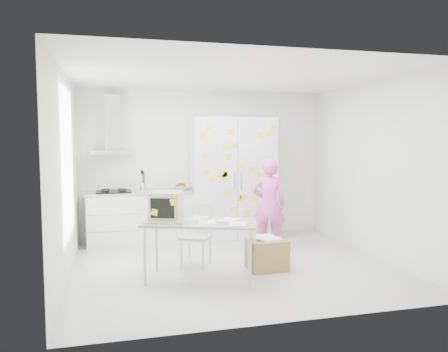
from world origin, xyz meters
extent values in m
cube|color=silver|center=(0.00, 0.00, -0.01)|extent=(4.50, 4.00, 0.02)
cube|color=white|center=(0.00, 2.00, 1.35)|extent=(4.50, 0.02, 2.70)
cube|color=white|center=(-2.25, 0.00, 1.35)|extent=(0.02, 4.00, 2.70)
cube|color=white|center=(2.25, 0.00, 1.35)|extent=(0.02, 4.00, 2.70)
cube|color=white|center=(0.00, 0.00, 2.70)|extent=(4.50, 4.00, 0.02)
cube|color=white|center=(-1.20, 1.70, 0.44)|extent=(1.80, 0.60, 0.88)
cube|color=gray|center=(-1.20, 1.40, 0.58)|extent=(1.76, 0.01, 0.01)
cube|color=gray|center=(-1.20, 1.40, 0.30)|extent=(1.76, 0.01, 0.01)
cube|color=#9E9E99|center=(-1.20, 1.70, 0.90)|extent=(1.84, 0.63, 0.04)
cube|color=black|center=(-1.65, 1.70, 0.93)|extent=(0.58, 0.50, 0.03)
cylinder|color=black|center=(-1.79, 1.58, 0.95)|extent=(0.14, 0.14, 0.02)
cylinder|color=black|center=(-1.51, 1.58, 0.95)|extent=(0.14, 0.14, 0.02)
cylinder|color=black|center=(-1.79, 1.82, 0.95)|extent=(0.14, 0.14, 0.02)
cylinder|color=black|center=(-1.51, 1.82, 0.95)|extent=(0.14, 0.14, 0.02)
cylinder|color=silver|center=(-1.15, 1.70, 0.99)|extent=(0.10, 0.10, 0.14)
cylinder|color=black|center=(-1.16, 1.71, 1.09)|extent=(0.01, 0.01, 0.30)
cylinder|color=black|center=(-1.13, 1.69, 1.09)|extent=(0.01, 0.01, 0.30)
cylinder|color=black|center=(-1.15, 1.72, 1.09)|extent=(0.01, 0.01, 0.30)
cube|color=black|center=(-1.16, 1.71, 1.25)|extent=(0.05, 0.01, 0.07)
imported|color=white|center=(-0.50, 1.70, 0.96)|extent=(0.31, 0.31, 0.08)
sphere|color=#B2140F|center=(-0.56, 1.72, 0.99)|extent=(0.08, 0.08, 0.08)
sphere|color=#B2140F|center=(-0.47, 1.65, 0.99)|extent=(0.08, 0.08, 0.08)
sphere|color=#B2140F|center=(-0.43, 1.74, 0.99)|extent=(0.08, 0.08, 0.08)
cylinder|color=yellow|center=(-0.52, 1.72, 1.03)|extent=(0.09, 0.17, 0.10)
cylinder|color=yellow|center=(-0.49, 1.72, 1.03)|extent=(0.04, 0.17, 0.10)
cylinder|color=yellow|center=(-0.47, 1.72, 1.03)|extent=(0.08, 0.17, 0.10)
cube|color=silver|center=(-1.65, 1.75, 1.60)|extent=(0.70, 0.48, 0.07)
cube|color=silver|center=(-1.65, 1.87, 2.10)|extent=(0.26, 0.24, 0.95)
cube|color=silver|center=(0.45, 1.68, 1.10)|extent=(1.50, 0.65, 2.20)
cube|color=slate|center=(0.45, 1.35, 1.10)|extent=(0.01, 0.01, 2.16)
cube|color=silver|center=(0.39, 1.34, 1.10)|extent=(0.02, 0.02, 0.30)
cube|color=silver|center=(0.51, 1.34, 1.10)|extent=(0.02, 0.02, 0.30)
cube|color=yellow|center=(0.86, 1.34, 1.90)|extent=(0.10, 0.00, 0.10)
cube|color=yellow|center=(1.01, 1.34, 1.93)|extent=(0.12, 0.00, 0.12)
cube|color=yellow|center=(1.12, 1.34, 1.05)|extent=(0.12, 0.00, 0.12)
cube|color=yellow|center=(0.22, 1.34, 1.21)|extent=(0.10, 0.00, 0.10)
cube|color=yellow|center=(0.46, 1.34, 1.35)|extent=(0.12, 0.00, 0.12)
cube|color=yellow|center=(0.83, 1.34, 0.86)|extent=(0.12, 0.00, 0.12)
cube|color=yellow|center=(0.25, 1.34, 0.87)|extent=(0.10, 0.00, 0.10)
cube|color=yellow|center=(0.32, 1.34, 1.95)|extent=(0.12, 0.00, 0.12)
cube|color=yellow|center=(0.54, 1.34, 0.81)|extent=(0.12, 0.00, 0.12)
cube|color=yellow|center=(0.86, 1.34, 1.19)|extent=(0.12, 0.00, 0.12)
cube|color=yellow|center=(0.74, 1.34, 0.94)|extent=(0.10, 0.00, 0.10)
cube|color=yellow|center=(0.24, 1.34, 1.69)|extent=(0.12, 0.00, 0.12)
cube|color=yellow|center=(-0.01, 1.34, 1.15)|extent=(0.10, 0.00, 0.10)
cube|color=yellow|center=(-0.10, 1.34, 1.26)|extent=(0.10, 0.00, 0.10)
cube|color=yellow|center=(-0.16, 1.34, 1.89)|extent=(0.11, 0.00, 0.11)
cube|color=yellow|center=(0.38, 1.34, 0.59)|extent=(0.10, 0.00, 0.10)
cube|color=yellow|center=(0.25, 1.34, 1.22)|extent=(0.11, 0.00, 0.11)
cube|color=yellow|center=(0.99, 1.34, 0.59)|extent=(0.11, 0.00, 0.11)
cube|color=yellow|center=(1.09, 1.34, 2.03)|extent=(0.10, 0.00, 0.10)
cube|color=yellow|center=(0.28, 1.34, 1.53)|extent=(0.10, 0.00, 0.10)
cube|color=yellow|center=(0.17, 1.34, 1.16)|extent=(0.11, 0.00, 0.11)
cube|color=yellow|center=(0.63, 1.34, 0.52)|extent=(0.10, 0.00, 0.10)
cube|color=yellow|center=(-0.07, 1.34, 2.03)|extent=(0.10, 0.00, 0.10)
cube|color=yellow|center=(-0.13, 1.34, 1.54)|extent=(0.12, 0.00, 0.12)
cube|color=yellow|center=(0.76, 1.34, 0.77)|extent=(0.11, 0.00, 0.11)
cube|color=yellow|center=(0.37, 1.34, 1.73)|extent=(0.11, 0.00, 0.11)
cube|color=yellow|center=(0.72, 1.34, 1.28)|extent=(0.11, 0.00, 0.11)
cube|color=yellow|center=(0.47, 1.34, 0.80)|extent=(0.11, 0.00, 0.11)
imported|color=pink|center=(0.81, 0.75, 0.75)|extent=(0.64, 0.54, 1.51)
cube|color=#999CA3|center=(-0.58, -0.48, 0.76)|extent=(1.59, 1.16, 0.03)
cylinder|color=#AEADB2|center=(-1.30, -0.54, 0.37)|extent=(0.05, 0.05, 0.74)
cylinder|color=#AEADB2|center=(-0.06, -0.99, 0.37)|extent=(0.05, 0.05, 0.74)
cylinder|color=#AEADB2|center=(-1.09, 0.02, 0.37)|extent=(0.05, 0.05, 0.74)
cylinder|color=#AEADB2|center=(0.14, -0.43, 0.37)|extent=(0.05, 0.05, 0.74)
cube|color=#C0BE8F|center=(-0.98, -0.25, 0.96)|extent=(0.50, 0.52, 0.37)
cube|color=#C0BE8F|center=(-1.06, -0.45, 0.96)|extent=(0.35, 0.14, 0.33)
cube|color=black|center=(-1.06, -0.46, 0.96)|extent=(0.29, 0.11, 0.26)
cube|color=#F1F42C|center=(-1.16, -0.43, 0.90)|extent=(0.09, 0.04, 0.09)
cube|color=#F1F42C|center=(-0.93, -0.52, 1.04)|extent=(0.09, 0.04, 0.10)
cube|color=#C0BE8F|center=(-1.03, -0.52, 0.78)|extent=(0.48, 0.30, 0.03)
cube|color=gray|center=(-1.03, -0.52, 0.80)|extent=(0.42, 0.24, 0.01)
cube|color=silver|center=(-0.50, -0.57, 0.77)|extent=(0.24, 0.32, 0.00)
cube|color=silver|center=(-0.20, -0.49, 0.77)|extent=(0.36, 0.37, 0.00)
cube|color=silver|center=(-0.17, -0.80, 0.78)|extent=(0.28, 0.35, 0.00)
cube|color=silver|center=(-0.56, -0.27, 0.77)|extent=(0.33, 0.37, 0.00)
cube|color=silver|center=(-0.53, 0.11, 0.43)|extent=(0.55, 0.55, 0.04)
cube|color=silver|center=(-0.44, 0.27, 0.67)|extent=(0.34, 0.22, 0.44)
cylinder|color=silver|center=(-0.75, 0.05, 0.20)|extent=(0.04, 0.04, 0.41)
cylinder|color=silver|center=(-0.47, -0.11, 0.20)|extent=(0.04, 0.04, 0.41)
cylinder|color=silver|center=(-0.59, 0.33, 0.20)|extent=(0.04, 0.04, 0.41)
cylinder|color=silver|center=(-0.31, 0.17, 0.20)|extent=(0.04, 0.04, 0.41)
cube|color=#9D7A44|center=(0.41, -0.27, 0.21)|extent=(0.54, 0.44, 0.42)
cube|color=white|center=(0.43, -0.29, 0.44)|extent=(0.30, 0.37, 0.04)
cube|color=white|center=(0.38, -0.23, 0.46)|extent=(0.30, 0.36, 0.00)
camera|label=1|loc=(-1.65, -5.94, 1.84)|focal=35.00mm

